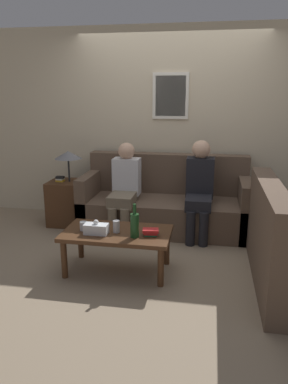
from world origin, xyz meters
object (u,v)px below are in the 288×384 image
(wine_bottle, at_px, (135,225))
(person_left, at_px, (125,185))
(coffee_table, at_px, (117,237))
(person_right, at_px, (200,186))
(couch_main, at_px, (165,204))
(drinking_glass, at_px, (83,226))

(wine_bottle, distance_m, person_left, 1.26)
(coffee_table, relative_size, person_right, 0.90)
(couch_main, relative_size, coffee_table, 2.01)
(couch_main, height_order, coffee_table, couch_main)
(couch_main, bearing_deg, coffee_table, -103.66)
(drinking_glass, height_order, person_right, person_right)
(wine_bottle, bearing_deg, drinking_glass, 171.08)
(couch_main, distance_m, wine_bottle, 1.45)
(drinking_glass, relative_size, person_left, 0.08)
(drinking_glass, xyz_separation_m, person_right, (1.10, 1.16, 0.17))
(couch_main, relative_size, person_left, 1.88)
(couch_main, bearing_deg, drinking_glass, -116.02)
(couch_main, distance_m, coffee_table, 1.35)
(drinking_glass, bearing_deg, person_left, 81.59)
(couch_main, height_order, wine_bottle, couch_main)
(couch_main, relative_size, person_right, 1.81)
(coffee_table, distance_m, drinking_glass, 0.35)
(couch_main, distance_m, drinking_glass, 1.50)
(coffee_table, xyz_separation_m, wine_bottle, (0.20, -0.11, 0.18))
(coffee_table, bearing_deg, drinking_glass, -175.22)
(coffee_table, bearing_deg, couch_main, 76.34)
(coffee_table, xyz_separation_m, person_right, (0.76, 1.13, 0.28))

